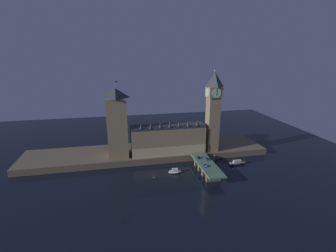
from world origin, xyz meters
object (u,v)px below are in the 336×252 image
Objects in this scene: clock_tower at (213,110)px; street_lamp_near at (206,168)px; car_northbound_trail at (205,166)px; pedestrian_far_rail at (196,158)px; car_southbound_trail at (207,159)px; boat_upstream at (175,171)px; boat_downstream at (237,163)px; car_northbound_lead at (199,157)px; victoria_tower at (117,123)px; street_lamp_mid at (215,158)px; pedestrian_mid_walk at (213,161)px.

street_lamp_near is (-22.00, -46.30, -32.57)m from clock_tower.
pedestrian_far_rail reaches higher than car_northbound_trail.
clock_tower is 16.18× the size of car_southbound_trail.
boat_upstream is 0.69× the size of boat_downstream.
car_northbound_lead is 27.04m from street_lamp_near.
pedestrian_far_rail is at bearing -135.87° from clock_tower.
victoria_tower reaches higher than car_southbound_trail.
clock_tower reaches higher than boat_upstream.
boat_upstream is (-31.21, 4.12, -10.47)m from street_lamp_mid.
pedestrian_far_rail reaches higher than car_southbound_trail.
street_lamp_mid reaches higher than pedestrian_mid_walk.
car_southbound_trail is 0.72× the size of street_lamp_near.
street_lamp_near is at bearing -44.88° from boat_upstream.
clock_tower reaches higher than car_northbound_trail.
boat_downstream is at bearing 0.58° from car_southbound_trail.
car_southbound_trail reaches higher than car_northbound_lead.
boat_downstream is (33.46, -3.89, -6.52)m from car_northbound_lead.
car_southbound_trail is 0.29× the size of boat_downstream.
clock_tower is 50.60m from boat_downstream.
clock_tower is 45.04× the size of pedestrian_mid_walk.
pedestrian_far_rail is (-8.62, 2.87, 0.21)m from car_southbound_trail.
car_northbound_lead is at bearing 144.03° from car_southbound_trail.
street_lamp_near is (-11.89, -16.66, 3.03)m from pedestrian_mid_walk.
car_southbound_trail reaches higher than boat_downstream.
car_northbound_trail is at bearing -159.79° from boat_downstream.
car_northbound_trail is 2.65× the size of pedestrian_mid_walk.
victoria_tower is 15.26× the size of car_northbound_trail.
street_lamp_near is at bearing -125.53° from pedestrian_mid_walk.
car_northbound_trail is 0.69× the size of street_lamp_near.
pedestrian_mid_walk is (73.73, -32.83, -27.06)m from victoria_tower.
car_northbound_trail is at bearing -20.72° from boat_upstream.
street_lamp_mid is (9.02, 4.28, 3.73)m from car_northbound_trail.
car_northbound_lead is (-18.73, -19.66, -35.77)m from clock_tower.
pedestrian_far_rail is 0.11× the size of boat_downstream.
boat_downstream is at bearing -57.97° from clock_tower.
car_southbound_trail is 0.42× the size of boat_upstream.
street_lamp_near is (-0.40, -25.35, 2.98)m from pedestrian_far_rail.
clock_tower reaches higher than boat_downstream.
street_lamp_mid is 0.67× the size of boat_upstream.
car_northbound_trail is (-18.73, -35.86, -35.72)m from clock_tower.
clock_tower is 1.11× the size of victoria_tower.
street_lamp_mid is at bearing -107.08° from clock_tower.
boat_downstream is at bearing 18.21° from street_lamp_mid.
street_lamp_mid reaches higher than boat_upstream.
boat_downstream reaches higher than boat_upstream.
street_lamp_near reaches higher than boat_downstream.
clock_tower is 84.33m from victoria_tower.
car_southbound_trail is (-12.98, -23.83, -35.76)m from clock_tower.
street_lamp_mid is at bearing -67.11° from car_southbound_trail.
street_lamp_near reaches higher than boat_upstream.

